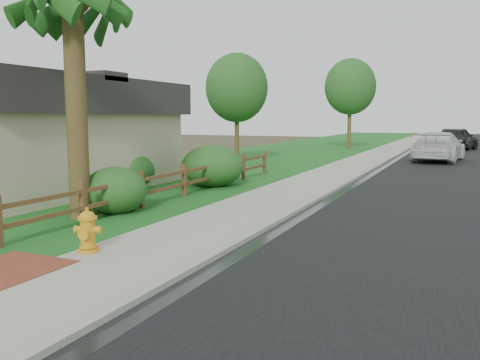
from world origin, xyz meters
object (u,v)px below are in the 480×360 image
at_px(ranch_fence, 164,183).
at_px(fire_hydrant, 88,232).
at_px(white_suv, 439,146).
at_px(dark_car_mid, 456,139).

relative_size(ranch_fence, fire_hydrant, 20.07).
bearing_deg(fire_hydrant, ranch_fence, 108.58).
xyz_separation_m(ranch_fence, white_suv, (6.84, 19.16, 0.26)).
bearing_deg(dark_car_mid, ranch_fence, 94.73).
xyz_separation_m(white_suv, dark_car_mid, (0.76, 11.47, 0.03)).
distance_m(ranch_fence, dark_car_mid, 31.56).
relative_size(fire_hydrant, dark_car_mid, 0.16).
distance_m(ranch_fence, white_suv, 20.35).
distance_m(white_suv, dark_car_mid, 11.49).
bearing_deg(ranch_fence, dark_car_mid, 76.06).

